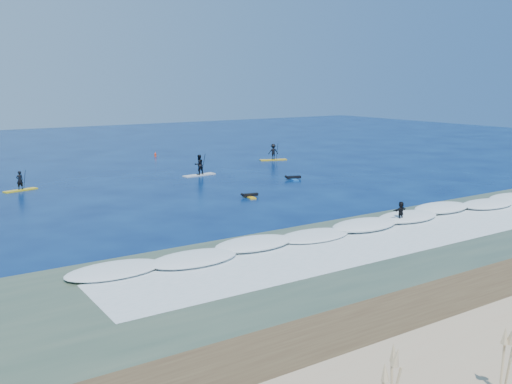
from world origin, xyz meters
TOP-DOWN VIEW (x-y plane):
  - ground at (0.00, 0.00)m, footprint 160.00×160.00m
  - shallow_water at (0.00, -14.00)m, footprint 90.00×13.00m
  - breaking_wave at (0.00, -10.00)m, footprint 40.00×6.00m
  - whitewater at (0.00, -13.00)m, footprint 34.00×5.00m
  - sup_paddler_left at (-14.34, 14.78)m, footprint 2.84×1.37m
  - sup_paddler_center at (1.86, 13.46)m, footprint 3.45×1.21m
  - sup_paddler_right at (14.14, 18.37)m, footprint 3.22×1.72m
  - prone_paddler_near at (0.22, 1.90)m, footprint 1.46×1.90m
  - prone_paddler_far at (8.12, 6.65)m, footprint 1.56×2.05m
  - wave_surfer at (3.75, -10.64)m, footprint 1.83×0.56m
  - marker_buoy at (3.93, 28.70)m, footprint 0.25×0.25m

SIDE VIEW (x-z plane):
  - ground at x=0.00m, z-range 0.00..0.00m
  - breaking_wave at x=0.00m, z-range -0.15..0.15m
  - whitewater at x=0.00m, z-range -0.01..0.01m
  - shallow_water at x=0.00m, z-range 0.00..0.01m
  - prone_paddler_near at x=0.22m, z-range -0.06..0.32m
  - prone_paddler_far at x=8.12m, z-range -0.07..0.35m
  - marker_buoy at x=3.93m, z-range -0.04..0.55m
  - sup_paddler_left at x=-14.34m, z-range -0.36..1.57m
  - wave_surfer at x=3.75m, z-range 0.10..1.42m
  - sup_paddler_right at x=14.14m, z-range -0.24..1.96m
  - sup_paddler_center at x=1.86m, z-range -0.30..2.07m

